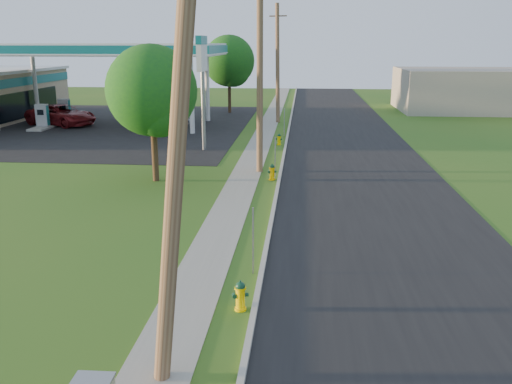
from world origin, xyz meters
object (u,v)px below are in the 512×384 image
hydrant_far (279,139)px  fuel_pump_se (169,114)px  tree_verge (154,94)px  car_red (61,115)px  fuel_pump_nw (43,119)px  car_silver (162,116)px  utility_pole_near (177,140)px  hydrant_near (240,296)px  fuel_pump_ne (157,121)px  utility_pole_mid (260,74)px  utility_pole_far (278,64)px  price_pylon (202,60)px  hydrant_mid (272,172)px  fuel_pump_sw (65,113)px  tree_lot (230,63)px

hydrant_far → fuel_pump_se: bearing=135.7°
tree_verge → car_red: bearing=125.9°
fuel_pump_nw → hydrant_far: size_ratio=4.20×
fuel_pump_se → car_red: size_ratio=0.53×
fuel_pump_nw → car_silver: bearing=14.9°
utility_pole_near → hydrant_near: 5.37m
hydrant_far → car_silver: (-9.74, 7.67, 0.38)m
utility_pole_near → fuel_pump_ne: utility_pole_near is taller
fuel_pump_nw → utility_pole_mid: bearing=-36.0°
utility_pole_far → price_pylon: (-3.90, -12.50, 0.63)m
utility_pole_near → fuel_pump_se: (-8.90, 35.00, -4.08)m
utility_pole_near → hydrant_mid: 16.92m
car_red → car_silver: bearing=-62.9°
fuel_pump_nw → fuel_pump_sw: bearing=90.0°
utility_pole_mid → tree_lot: size_ratio=1.36×
utility_pole_near → price_pylon: bearing=99.4°
price_pylon → tree_verge: size_ratio=1.06×
utility_pole_near → tree_lot: (-4.72, 42.01, -0.17)m
utility_pole_mid → car_red: 23.15m
hydrant_far → price_pylon: bearing=-154.5°
utility_pole_near → car_silver: utility_pole_near is taller
fuel_pump_se → tree_verge: bearing=-77.9°
utility_pole_far → fuel_pump_nw: (-17.90, -5.00, -4.08)m
utility_pole_far → price_pylon: size_ratio=1.39×
utility_pole_mid → hydrant_mid: (0.74, -1.68, -4.56)m
fuel_pump_ne → utility_pole_far: bearing=29.3°
utility_pole_near → fuel_pump_sw: (-17.90, 35.00, -4.08)m
tree_lot → car_silver: (-4.38, -8.67, -3.87)m
utility_pole_far → car_red: 17.98m
utility_pole_far → tree_verge: size_ratio=1.48×
hydrant_mid → price_pylon: bearing=122.9°
price_pylon → hydrant_far: size_ratio=8.99×
fuel_pump_ne → car_silver: 2.34m
tree_lot → car_silver: size_ratio=1.62×
utility_pole_far → hydrant_mid: 20.19m
fuel_pump_se → hydrant_mid: fuel_pump_se is taller
tree_lot → hydrant_near: size_ratio=9.04×
tree_verge → car_silver: tree_verge is taller
hydrant_near → car_red: 34.91m
utility_pole_far → utility_pole_near: bearing=-90.0°
car_red → tree_lot: bearing=-30.1°
fuel_pump_nw → hydrant_mid: fuel_pump_nw is taller
tree_verge → car_red: tree_verge is taller
fuel_pump_sw → tree_lot: (13.18, 7.01, 3.91)m
utility_pole_near → car_red: (-17.25, 32.88, -3.97)m
utility_pole_mid → hydrant_far: 8.95m
fuel_pump_se → hydrant_far: (9.55, -9.33, -0.35)m
fuel_pump_se → hydrant_near: fuel_pump_se is taller
utility_pole_near → utility_pole_far: utility_pole_far is taller
fuel_pump_nw → hydrant_near: bearing=-56.4°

